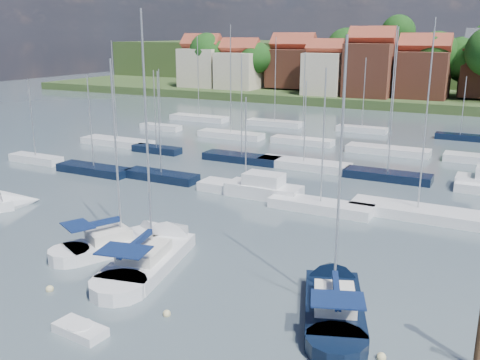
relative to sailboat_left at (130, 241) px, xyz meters
The scene contains 13 objects.
ground 36.07m from the sailboat_left, 75.94° to the left, with size 260.00×260.00×0.00m, color #415259.
sailboat_left is the anchor object (origin of this frame).
sailboat_centre 2.84m from the sailboat_left, ahead, with size 5.92×13.29×17.41m.
sailboat_navy 15.33m from the sailboat_left, ahead, with size 6.67×11.70×15.75m.
tender 11.50m from the sailboat_left, 63.93° to the right, with size 2.91×1.56×0.61m.
timber_piling 23.33m from the sailboat_left, 10.60° to the right, with size 0.40×0.40×6.83m.
buoy_b 7.63m from the sailboat_left, 89.11° to the right, with size 0.46×0.46×0.46m, color beige.
buoy_c 5.98m from the sailboat_left, 55.26° to the right, with size 0.55×0.55×0.55m, color beige.
buoy_d 10.41m from the sailboat_left, 41.06° to the right, with size 0.43×0.43×0.43m, color beige.
buoy_e 15.12m from the sailboat_left, ahead, with size 0.41×0.41×0.41m, color #D85914.
buoy_f 19.75m from the sailboat_left, 16.40° to the right, with size 0.45×0.45×0.45m, color beige.
marina_field 31.97m from the sailboat_left, 70.50° to the left, with size 79.62×41.41×15.93m.
far_shore_town 128.20m from the sailboat_left, 85.08° to the left, with size 212.46×90.00×22.27m.
Camera 1 is at (14.27, -22.77, 14.54)m, focal length 40.00 mm.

